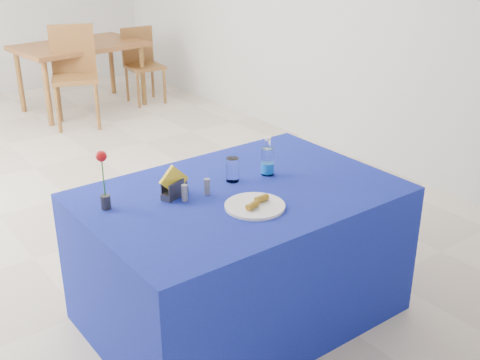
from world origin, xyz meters
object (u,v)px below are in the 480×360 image
(water_bottle, at_px, (267,162))
(chair_bg_right, at_px, (141,60))
(oak_table, at_px, (80,51))
(blue_table, at_px, (240,254))
(plate, at_px, (255,206))
(chair_bg_left, at_px, (74,68))

(water_bottle, relative_size, chair_bg_right, 0.24)
(water_bottle, bearing_deg, chair_bg_right, 70.95)
(chair_bg_right, bearing_deg, oak_table, 172.72)
(water_bottle, xyz_separation_m, oak_table, (0.71, 4.25, -0.15))
(water_bottle, xyz_separation_m, chair_bg_right, (1.42, 4.10, -0.32))
(blue_table, bearing_deg, chair_bg_right, 68.29)
(chair_bg_right, bearing_deg, blue_table, -107.26)
(plate, height_order, blue_table, plate)
(blue_table, height_order, chair_bg_right, chair_bg_right)
(plate, bearing_deg, water_bottle, 42.51)
(plate, relative_size, oak_table, 0.20)
(plate, bearing_deg, chair_bg_left, 79.52)
(blue_table, height_order, chair_bg_left, chair_bg_left)
(plate, distance_m, chair_bg_left, 4.11)
(oak_table, xyz_separation_m, chair_bg_left, (-0.28, -0.50, -0.07))
(plate, distance_m, blue_table, 0.44)
(chair_bg_left, height_order, chair_bg_right, chair_bg_left)
(plate, bearing_deg, oak_table, 77.24)
(water_bottle, height_order, chair_bg_right, water_bottle)
(water_bottle, bearing_deg, plate, -137.49)
(blue_table, xyz_separation_m, chair_bg_right, (1.67, 4.19, 0.13))
(blue_table, bearing_deg, water_bottle, 18.95)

